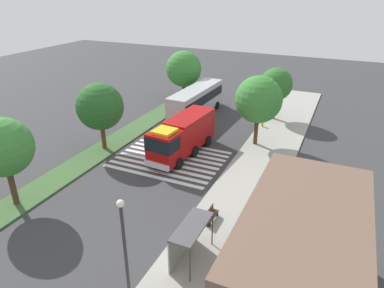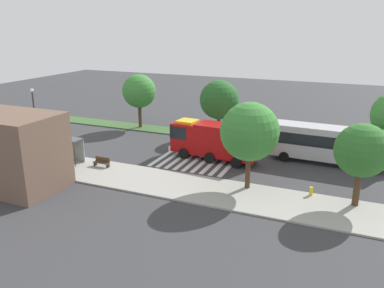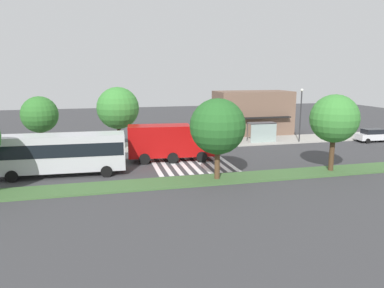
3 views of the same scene
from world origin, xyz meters
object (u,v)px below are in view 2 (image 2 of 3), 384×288
(fire_truck, at_px, (212,139))
(street_lamp, at_px, (35,116))
(sidewalk_tree_west, at_px, (250,132))
(sidewalk_tree_far_west, at_px, (362,151))
(median_tree_center, at_px, (139,91))
(transit_bus, at_px, (327,142))
(fire_hydrant, at_px, (311,191))
(median_tree_west, at_px, (219,100))
(bench_near_shelter, at_px, (102,162))
(bus_stop_shelter, at_px, (67,144))

(fire_truck, bearing_deg, street_lamp, 22.99)
(sidewalk_tree_west, bearing_deg, sidewalk_tree_far_west, 180.00)
(street_lamp, height_order, median_tree_center, median_tree_center)
(transit_bus, distance_m, fire_hydrant, 8.84)
(median_tree_west, bearing_deg, fire_hydrant, 133.17)
(fire_truck, height_order, sidewalk_tree_far_west, sidewalk_tree_far_west)
(sidewalk_tree_far_west, xyz_separation_m, median_tree_west, (15.72, -13.78, 0.14))
(sidewalk_tree_far_west, bearing_deg, median_tree_west, -41.24)
(bench_near_shelter, relative_size, fire_hydrant, 2.29)
(sidewalk_tree_far_west, xyz_separation_m, fire_hydrant, (3.26, -0.50, -3.94))
(street_lamp, distance_m, sidewalk_tree_far_west, 31.12)
(bus_stop_shelter, height_order, fire_hydrant, bus_stop_shelter)
(median_tree_center, bearing_deg, street_lamp, 71.34)
(bus_stop_shelter, xyz_separation_m, street_lamp, (4.70, -0.98, 2.21))
(sidewalk_tree_far_west, distance_m, median_tree_center, 29.96)
(fire_truck, relative_size, sidewalk_tree_west, 1.29)
(street_lamp, height_order, sidewalk_tree_far_west, street_lamp)
(sidewalk_tree_west, distance_m, median_tree_west, 15.64)
(median_tree_west, xyz_separation_m, fire_hydrant, (-12.45, 13.28, -4.07))
(transit_bus, relative_size, fire_hydrant, 15.73)
(sidewalk_tree_far_west, relative_size, sidewalk_tree_west, 0.87)
(sidewalk_tree_far_west, distance_m, fire_hydrant, 5.14)
(transit_bus, distance_m, street_lamp, 29.59)
(sidewalk_tree_far_west, relative_size, median_tree_west, 0.93)
(sidewalk_tree_far_west, bearing_deg, transit_bus, -72.33)
(sidewalk_tree_west, bearing_deg, fire_hydrant, -174.36)
(fire_truck, relative_size, street_lamp, 1.38)
(street_lamp, bearing_deg, fire_hydrant, -179.79)
(transit_bus, xyz_separation_m, street_lamp, (28.20, 8.78, 1.93))
(bus_stop_shelter, bearing_deg, median_tree_center, -89.28)
(bench_near_shelter, bearing_deg, bus_stop_shelter, 0.22)
(median_tree_center, height_order, fire_hydrant, median_tree_center)
(median_tree_west, distance_m, median_tree_center, 10.89)
(fire_hydrant, bearing_deg, bus_stop_shelter, 2.67)
(transit_bus, relative_size, street_lamp, 1.63)
(bench_near_shelter, xyz_separation_m, median_tree_west, (-6.70, -14.34, 3.97))
(fire_truck, relative_size, fire_hydrant, 13.31)
(sidewalk_tree_far_west, height_order, median_tree_west, median_tree_west)
(fire_truck, distance_m, bench_near_shelter, 11.03)
(street_lamp, xyz_separation_m, sidewalk_tree_west, (-22.79, 0.40, 0.85))
(median_tree_west, bearing_deg, sidewalk_tree_west, 118.21)
(fire_truck, bearing_deg, sidewalk_tree_west, 136.96)
(sidewalk_tree_far_west, distance_m, median_tree_west, 20.90)
(street_lamp, xyz_separation_m, median_tree_center, (-4.52, -13.38, 0.79))
(street_lamp, bearing_deg, sidewalk_tree_far_west, 179.26)
(sidewalk_tree_west, bearing_deg, fire_truck, -48.24)
(transit_bus, relative_size, sidewalk_tree_west, 1.53)
(transit_bus, xyz_separation_m, fire_hydrant, (0.34, 8.68, -1.67))
(transit_bus, relative_size, median_tree_west, 1.63)
(fire_truck, xyz_separation_m, median_tree_west, (2.04, -7.78, 2.47))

